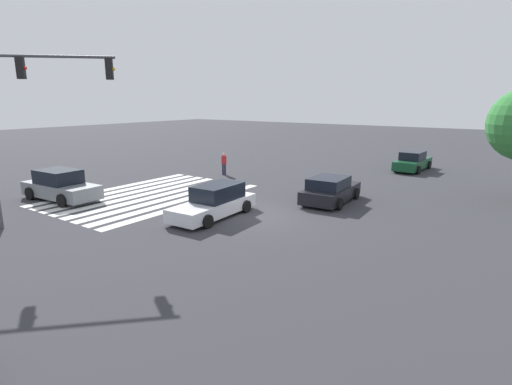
# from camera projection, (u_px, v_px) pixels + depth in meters

# --- Properties ---
(ground_plane) EXTENTS (142.22, 142.22, 0.00)m
(ground_plane) POSITION_uv_depth(u_px,v_px,m) (256.00, 216.00, 19.14)
(ground_plane) COLOR #333338
(crosswalk_markings) EXTENTS (11.43, 7.25, 0.01)m
(crosswalk_markings) POSITION_uv_depth(u_px,v_px,m) (151.00, 195.00, 23.41)
(crosswalk_markings) COLOR silver
(crosswalk_markings) RESTS_ON ground_plane
(traffic_signal_mast) EXTENTS (3.85, 3.85, 7.42)m
(traffic_signal_mast) POSITION_uv_depth(u_px,v_px,m) (22.00, 106.00, 16.37)
(traffic_signal_mast) COLOR #47474C
(traffic_signal_mast) RESTS_ON ground_plane
(car_0) EXTENTS (2.34, 4.94, 1.69)m
(car_0) POSITION_uv_depth(u_px,v_px,m) (61.00, 186.00, 22.15)
(car_0) COLOR gray
(car_0) RESTS_ON ground_plane
(car_1) EXTENTS (4.89, 2.14, 1.52)m
(car_1) POSITION_uv_depth(u_px,v_px,m) (215.00, 202.00, 19.01)
(car_1) COLOR silver
(car_1) RESTS_ON ground_plane
(car_3) EXTENTS (4.48, 2.41, 1.43)m
(car_3) POSITION_uv_depth(u_px,v_px,m) (330.00, 190.00, 21.66)
(car_3) COLOR black
(car_3) RESTS_ON ground_plane
(car_4) EXTENTS (4.83, 2.10, 1.51)m
(car_4) POSITION_uv_depth(u_px,v_px,m) (413.00, 162.00, 31.47)
(car_4) COLOR #144728
(car_4) RESTS_ON ground_plane
(pedestrian) EXTENTS (0.41, 0.40, 1.64)m
(pedestrian) POSITION_uv_depth(u_px,v_px,m) (224.00, 163.00, 29.54)
(pedestrian) COLOR #232842
(pedestrian) RESTS_ON ground_plane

